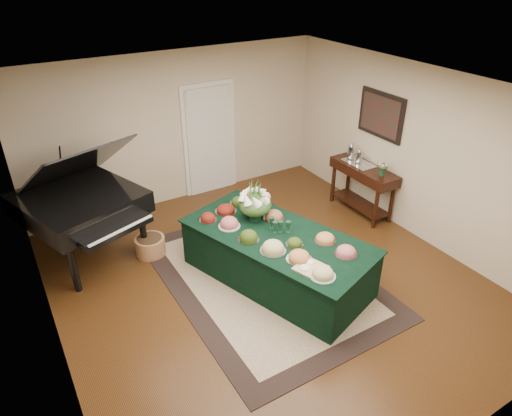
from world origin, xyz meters
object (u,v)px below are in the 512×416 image
floral_centerpiece (255,201)px  grand_piano (80,202)px  buffet_table (277,257)px  mahogany_sideboard (363,177)px

floral_centerpiece → grand_piano: size_ratio=0.23×
buffet_table → grand_piano: (-2.13, 1.99, 0.55)m
grand_piano → mahogany_sideboard: size_ratio=1.64×
floral_centerpiece → mahogany_sideboard: bearing=8.0°
mahogany_sideboard → grand_piano: bearing=165.9°
grand_piano → floral_centerpiece: bearing=-34.9°
buffet_table → mahogany_sideboard: 2.53m
grand_piano → buffet_table: bearing=-43.1°
grand_piano → mahogany_sideboard: grand_piano is taller
mahogany_sideboard → floral_centerpiece: bearing=-172.0°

